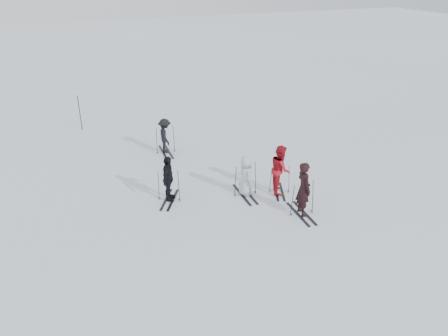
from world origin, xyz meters
name	(u,v)px	position (x,y,z in m)	size (l,w,h in m)	color
ground	(234,202)	(0.00, 0.00, 0.00)	(120.00, 120.00, 0.00)	silver
skier_near_dark	(303,189)	(1.96, -1.68, 1.01)	(0.74, 0.48, 2.02)	black
skier_red	(280,170)	(2.00, 0.10, 0.97)	(0.95, 0.74, 1.95)	#B0131E
skier_grey	(246,176)	(0.66, 0.40, 0.79)	(0.78, 0.51, 1.59)	#B5BCBF
skier_uphill_left	(168,179)	(-2.23, 1.06, 0.89)	(1.04, 0.43, 1.78)	black
skier_uphill_far	(165,136)	(-1.17, 5.62, 0.82)	(1.06, 0.61, 1.65)	black
skis_near_dark	(303,198)	(1.96, -1.68, 0.66)	(0.96, 1.81, 1.32)	black
skis_red	(280,179)	(2.00, 0.10, 0.58)	(0.85, 1.60, 1.17)	black
skis_grey	(246,179)	(0.66, 0.40, 0.68)	(0.99, 1.87, 1.36)	black
skis_uphill_left	(169,185)	(-2.23, 1.06, 0.64)	(0.92, 1.75, 1.27)	black
skis_uphill_far	(165,139)	(-1.17, 5.62, 0.67)	(0.97, 1.84, 1.34)	black
piste_marker	(80,113)	(-4.62, 10.36, 0.95)	(0.04, 0.04, 1.90)	black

